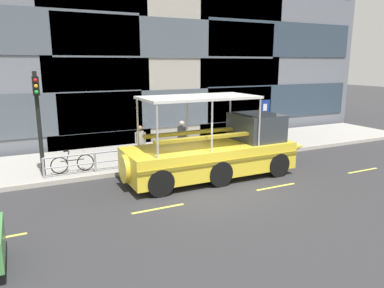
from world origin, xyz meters
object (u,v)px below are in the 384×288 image
duck_tour_boat (221,151)px  pedestrian_near_bow (242,126)px  parking_sign (264,116)px  pedestrian_mid_left (182,135)px  pedestrian_mid_right (140,140)px  traffic_light_pole (38,114)px  leaned_bicycle (72,163)px

duck_tour_boat → pedestrian_near_bow: duck_tour_boat is taller
parking_sign → pedestrian_mid_left: (-4.55, 0.43, -0.70)m
pedestrian_mid_left → pedestrian_mid_right: (-2.11, -0.06, -0.04)m
traffic_light_pole → pedestrian_near_bow: (10.26, 1.13, -1.45)m
parking_sign → traffic_light_pole: bearing=179.9°
parking_sign → pedestrian_near_bow: parking_sign is taller
traffic_light_pole → duck_tour_boat: traffic_light_pole is taller
duck_tour_boat → pedestrian_near_bow: 5.21m
duck_tour_boat → pedestrian_mid_right: 3.88m
traffic_light_pole → duck_tour_boat: bearing=-21.7°
pedestrian_mid_left → pedestrian_near_bow: bearing=10.3°
leaned_bicycle → pedestrian_mid_left: (5.19, 0.41, 0.67)m
leaned_bicycle → pedestrian_mid_left: pedestrian_mid_left is taller
pedestrian_mid_left → pedestrian_mid_right: pedestrian_mid_left is taller
parking_sign → leaned_bicycle: parking_sign is taller
pedestrian_near_bow → pedestrian_mid_right: 6.11m
duck_tour_boat → pedestrian_mid_left: bearing=96.7°
parking_sign → duck_tour_boat: duck_tour_boat is taller
traffic_light_pole → leaned_bicycle: 2.41m
leaned_bicycle → duck_tour_boat: duck_tour_boat is taller
duck_tour_boat → parking_sign: bearing=32.2°
duck_tour_boat → pedestrian_mid_left: size_ratio=5.00×
leaned_bicycle → pedestrian_near_bow: bearing=7.1°
traffic_light_pole → parking_sign: 10.89m
parking_sign → pedestrian_mid_right: size_ratio=1.54×
pedestrian_near_bow → traffic_light_pole: bearing=-173.7°
traffic_light_pole → parking_sign: size_ratio=1.61×
pedestrian_mid_right → pedestrian_mid_left: bearing=1.8°
traffic_light_pole → pedestrian_near_bow: bearing=6.3°
pedestrian_mid_right → parking_sign: bearing=-3.1°
pedestrian_mid_left → pedestrian_mid_right: size_ratio=1.04×
pedestrian_near_bow → pedestrian_mid_right: (-6.06, -0.78, -0.04)m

